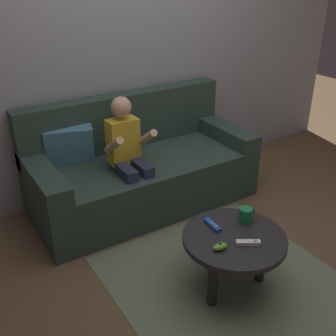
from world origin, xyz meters
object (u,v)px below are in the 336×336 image
Objects in this scene: coffee_table at (233,244)px; coffee_mug at (246,215)px; couch at (140,169)px; person_seated_on_couch at (129,154)px; game_remote_white_far_corner at (248,243)px; nunchuk_lime at (220,247)px; game_remote_blue_near_edge at (213,225)px.

coffee_table is 0.20m from coffee_mug.
couch is 15.31× the size of coffee_mug.
person_seated_on_couch is 1.01m from coffee_mug.
game_remote_white_far_corner is 0.24m from coffee_mug.
person_seated_on_couch is 8.22× the size of coffee_mug.
coffee_mug is at bearing 23.82° from nunchuk_lime.
game_remote_blue_near_edge is (-0.08, -1.08, 0.10)m from couch.
game_remote_blue_near_edge is at bearing -83.18° from person_seated_on_couch.
game_remote_blue_near_edge is 0.22m from coffee_mug.
nunchuk_lime is (-0.18, -1.28, 0.10)m from couch.
person_seated_on_couch is 0.91m from game_remote_blue_near_edge.
couch is 1.08m from game_remote_blue_near_edge.
nunchuk_lime is at bearing -116.95° from game_remote_blue_near_edge.
coffee_mug is at bearing -71.81° from person_seated_on_couch.
game_remote_blue_near_edge is at bearing 104.69° from game_remote_white_far_corner.
nunchuk_lime reaches higher than game_remote_white_far_corner.
coffee_mug is (0.14, 0.18, 0.04)m from game_remote_white_far_corner.
couch is 13.10× the size of game_remote_white_far_corner.
game_remote_white_far_corner is at bearing -90.50° from couch.
coffee_table is at bearing 21.48° from nunchuk_lime.
couch is 1.29m from nunchuk_lime.
person_seated_on_couch reaches higher than coffee_mug.
couch is 18.81× the size of nunchuk_lime.
person_seated_on_couch reaches higher than game_remote_white_far_corner.
coffee_mug is at bearing 52.47° from game_remote_white_far_corner.
game_remote_blue_near_edge is at bearing -94.08° from couch.
nunchuk_lime is 0.70× the size of game_remote_white_far_corner.
coffee_table is 0.17m from game_remote_blue_near_edge.
nunchuk_lime is (-0.10, -0.20, 0.01)m from game_remote_blue_near_edge.
game_remote_blue_near_edge is (-0.05, 0.14, 0.07)m from coffee_table.
nunchuk_lime is 0.17m from game_remote_white_far_corner.
person_seated_on_couch is at bearing 90.25° from nunchuk_lime.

